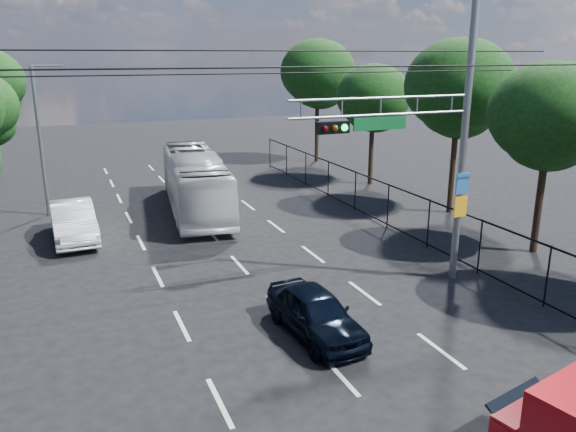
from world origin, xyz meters
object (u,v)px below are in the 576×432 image
signal_mast (434,129)px  white_bus (195,182)px  white_van (73,221)px  navy_hatchback (316,313)px

signal_mast → white_bus: signal_mast is taller
white_bus → white_van: bearing=-149.5°
navy_hatchback → white_van: white_van is taller
white_bus → signal_mast: bearing=-60.6°
white_bus → navy_hatchback: bearing=-83.0°
navy_hatchback → signal_mast: bearing=17.7°
navy_hatchback → white_bus: bearing=86.5°
white_bus → white_van: white_bus is taller
navy_hatchback → white_van: bearing=113.4°
navy_hatchback → white_van: 12.85m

